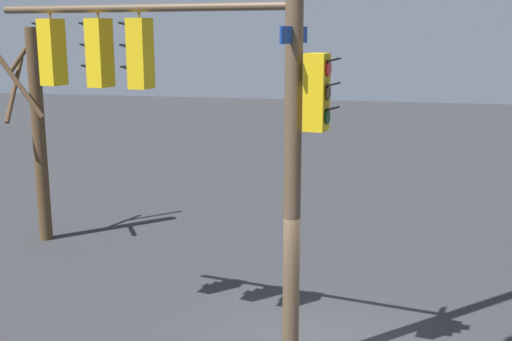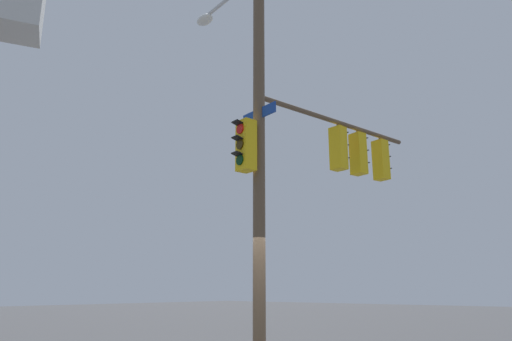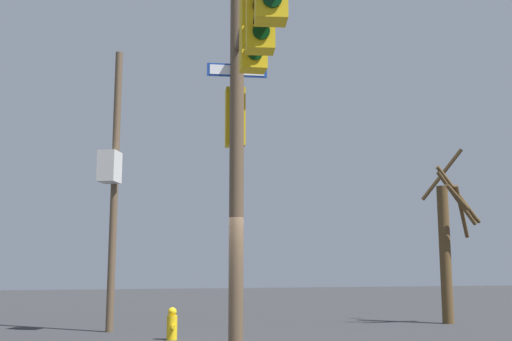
# 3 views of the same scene
# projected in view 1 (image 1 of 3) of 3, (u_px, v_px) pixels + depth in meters

# --- Properties ---
(main_signal_pole_assembly) EXTENTS (5.84, 3.66, 9.08)m
(main_signal_pole_assembly) POSITION_uv_depth(u_px,v_px,m) (219.00, 54.00, 9.52)
(main_signal_pole_assembly) COLOR brown
(main_signal_pole_assembly) RESTS_ON ground
(bare_tree_behind_pole) EXTENTS (1.43, 1.57, 5.55)m
(bare_tree_behind_pole) POSITION_uv_depth(u_px,v_px,m) (37.00, 130.00, 15.99)
(bare_tree_behind_pole) COLOR #4F3924
(bare_tree_behind_pole) RESTS_ON ground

